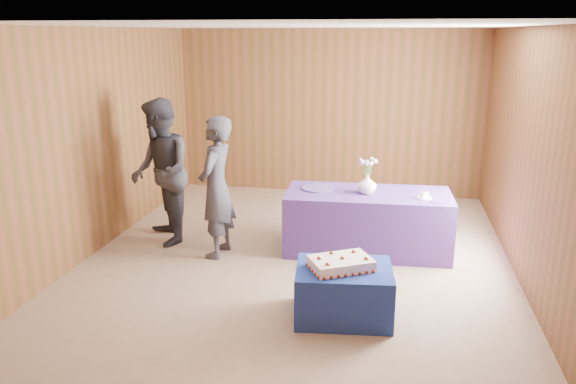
% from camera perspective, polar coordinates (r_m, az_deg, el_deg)
% --- Properties ---
extents(ground, '(6.00, 6.00, 0.00)m').
position_cam_1_polar(ground, '(6.85, 1.00, -6.67)').
color(ground, gray).
rests_on(ground, ground).
extents(room_shell, '(5.04, 6.04, 2.72)m').
position_cam_1_polar(room_shell, '(6.38, 1.07, 8.45)').
color(room_shell, brown).
rests_on(room_shell, ground).
extents(cake_table, '(0.97, 0.79, 0.50)m').
position_cam_1_polar(cake_table, '(5.45, 5.66, -10.10)').
color(cake_table, navy).
rests_on(cake_table, ground).
extents(serving_table, '(2.04, 0.98, 0.75)m').
position_cam_1_polar(serving_table, '(7.02, 8.07, -3.02)').
color(serving_table, '#473086').
rests_on(serving_table, ground).
extents(sheet_cake, '(0.70, 0.63, 0.14)m').
position_cam_1_polar(sheet_cake, '(5.31, 5.39, -7.23)').
color(sheet_cake, white).
rests_on(sheet_cake, cake_table).
extents(vase, '(0.30, 0.30, 0.24)m').
position_cam_1_polar(vase, '(6.85, 8.03, 0.83)').
color(vase, white).
rests_on(vase, serving_table).
extents(flower_spray, '(0.23, 0.23, 0.18)m').
position_cam_1_polar(flower_spray, '(6.78, 8.12, 3.01)').
color(flower_spray, '#2C6E2D').
rests_on(flower_spray, vase).
extents(platter, '(0.43, 0.43, 0.02)m').
position_cam_1_polar(platter, '(7.00, 3.07, 0.38)').
color(platter, '#6052A4').
rests_on(platter, serving_table).
extents(plate, '(0.24, 0.24, 0.01)m').
position_cam_1_polar(plate, '(6.80, 13.68, -0.55)').
color(plate, white).
rests_on(plate, serving_table).
extents(cake_slice, '(0.09, 0.09, 0.08)m').
position_cam_1_polar(cake_slice, '(6.79, 13.70, -0.24)').
color(cake_slice, white).
rests_on(cake_slice, plate).
extents(knife, '(0.26, 0.08, 0.00)m').
position_cam_1_polar(knife, '(6.64, 14.13, -1.04)').
color(knife, silver).
rests_on(knife, serving_table).
extents(guest_left, '(0.45, 0.65, 1.71)m').
position_cam_1_polar(guest_left, '(6.73, -7.29, 0.46)').
color(guest_left, '#35343E').
rests_on(guest_left, ground).
extents(guest_right, '(1.08, 1.14, 1.86)m').
position_cam_1_polar(guest_right, '(7.26, -12.81, 1.95)').
color(guest_right, '#2F2F38').
rests_on(guest_right, ground).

